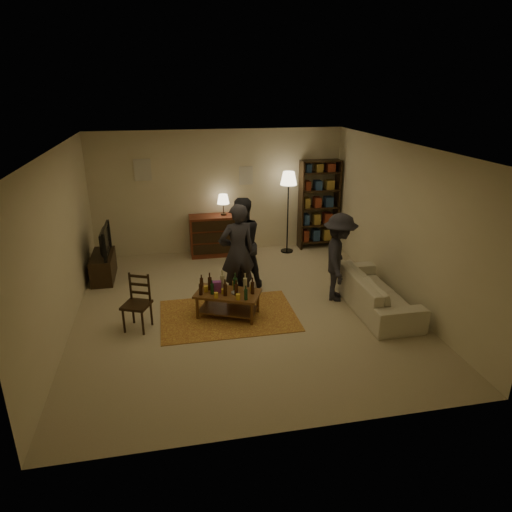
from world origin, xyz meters
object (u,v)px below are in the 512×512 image
object	(u,v)px
dresser	(213,234)
floor_lamp	(289,184)
sofa	(375,291)
person_left	(238,252)
dining_chair	(138,300)
bookshelf	(319,204)
tv_stand	(103,260)
person_by_sofa	(339,257)
coffee_table	(227,294)
person_right	(241,244)

from	to	relation	value
dresser	floor_lamp	size ratio (longest dim) A/B	0.75
dresser	sofa	bearing A→B (deg)	-52.46
person_left	dining_chair	bearing A→B (deg)	14.87
dining_chair	person_left	xyz separation A→B (m)	(1.69, 0.80, 0.39)
dining_chair	floor_lamp	world-z (taller)	floor_lamp
sofa	dining_chair	bearing A→B (deg)	88.62
bookshelf	dining_chair	bearing A→B (deg)	-141.92
dining_chair	bookshelf	world-z (taller)	bookshelf
dining_chair	dresser	distance (m)	3.37
tv_stand	sofa	world-z (taller)	tv_stand
dining_chair	person_by_sofa	distance (m)	3.43
dining_chair	sofa	world-z (taller)	dining_chair
coffee_table	dresser	size ratio (longest dim) A/B	0.86
floor_lamp	dresser	bearing A→B (deg)	175.51
dresser	person_left	distance (m)	2.26
dining_chair	person_right	size ratio (longest dim) A/B	0.52
bookshelf	sofa	size ratio (longest dim) A/B	0.97
person_left	person_right	size ratio (longest dim) A/B	1.00
dining_chair	bookshelf	xyz separation A→B (m)	(3.94, 3.09, 0.57)
person_left	person_by_sofa	bearing A→B (deg)	155.14
tv_stand	person_by_sofa	bearing A→B (deg)	-22.73
person_left	person_by_sofa	world-z (taller)	person_left
coffee_table	tv_stand	world-z (taller)	tv_stand
tv_stand	bookshelf	xyz separation A→B (m)	(4.69, 0.98, 0.65)
coffee_table	dining_chair	world-z (taller)	dining_chair
floor_lamp	person_by_sofa	bearing A→B (deg)	-84.66
sofa	bookshelf	bearing A→B (deg)	-0.82
dining_chair	floor_lamp	xyz separation A→B (m)	(3.16, 2.89, 1.09)
dining_chair	person_left	distance (m)	1.92
floor_lamp	dining_chair	bearing A→B (deg)	-137.54
bookshelf	floor_lamp	world-z (taller)	bookshelf
dresser	bookshelf	world-z (taller)	bookshelf
dining_chair	sofa	size ratio (longest dim) A/B	0.43
person_right	person_left	bearing A→B (deg)	64.10
dining_chair	person_right	bearing A→B (deg)	56.91
person_right	sofa	bearing A→B (deg)	139.37
sofa	dresser	bearing A→B (deg)	37.54
person_right	person_by_sofa	bearing A→B (deg)	143.53
dresser	coffee_table	bearing A→B (deg)	-91.92
coffee_table	bookshelf	size ratio (longest dim) A/B	0.58
dresser	dining_chair	bearing A→B (deg)	-116.43
dining_chair	person_right	xyz separation A→B (m)	(1.82, 1.20, 0.40)
person_left	bookshelf	bearing A→B (deg)	-145.07
sofa	person_right	size ratio (longest dim) A/B	1.21
sofa	coffee_table	bearing A→B (deg)	85.42
tv_stand	floor_lamp	xyz separation A→B (m)	(3.91, 0.78, 1.17)
person_right	bookshelf	bearing A→B (deg)	-147.08
bookshelf	person_by_sofa	xyz separation A→B (m)	(-0.55, -2.72, -0.25)
dresser	bookshelf	xyz separation A→B (m)	(2.44, 0.07, 0.56)
tv_stand	person_right	size ratio (longest dim) A/B	0.62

